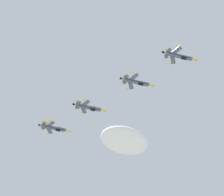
{
  "coord_description": "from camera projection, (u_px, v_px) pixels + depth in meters",
  "views": [
    {
      "loc": [
        0.44,
        1.09,
        1.52
      ],
      "look_at": [
        39.81,
        97.01,
        147.16
      ],
      "focal_mm": 62.9,
      "sensor_mm": 36.0,
      "label": 1
    }
  ],
  "objects": [
    {
      "name": "fighter_jet_left_wing",
      "position": [
        137.0,
        82.0,
        175.84
      ],
      "size": [
        15.95,
        10.55,
        4.38
      ],
      "rotation": [
        0.0,
        0.09,
        4.58
      ],
      "color": "#4C5666"
    },
    {
      "name": "cloud_high_distant",
      "position": [
        124.0,
        141.0,
        338.05
      ],
      "size": [
        42.98,
        28.93,
        13.89
      ],
      "primitive_type": "ellipsoid",
      "color": "white"
    },
    {
      "name": "fighter_jet_left_outer",
      "position": [
        54.0,
        128.0,
        191.11
      ],
      "size": [
        15.95,
        10.5,
        4.39
      ],
      "rotation": [
        0.0,
        0.14,
        4.58
      ],
      "color": "#4C5666"
    },
    {
      "name": "fighter_jet_lead",
      "position": [
        179.0,
        56.0,
        168.59
      ],
      "size": [
        15.95,
        10.55,
        4.38
      ],
      "rotation": [
        0.0,
        0.08,
        4.58
      ],
      "color": "#4C5666"
    },
    {
      "name": "fighter_jet_right_wing",
      "position": [
        89.0,
        107.0,
        183.13
      ],
      "size": [
        15.95,
        10.46,
        4.38
      ],
      "rotation": [
        0.0,
        0.17,
        4.58
      ],
      "color": "#4C5666"
    }
  ]
}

